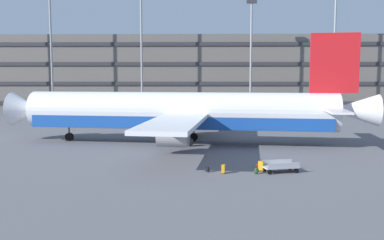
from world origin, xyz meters
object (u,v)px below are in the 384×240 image
(suitcase_navy, at_px, (223,169))
(backpack_orange, at_px, (208,169))
(baggage_cart, at_px, (280,166))
(airliner, at_px, (183,113))
(backpack_silver, at_px, (257,171))
(suitcase_black, at_px, (261,166))
(backpack_red, at_px, (258,166))

(suitcase_navy, bearing_deg, backpack_orange, 160.27)
(backpack_orange, bearing_deg, baggage_cart, 1.09)
(baggage_cart, bearing_deg, airliner, 120.34)
(airliner, bearing_deg, suitcase_navy, -75.69)
(backpack_silver, xyz_separation_m, baggage_cart, (1.82, 0.64, 0.19))
(airliner, distance_m, backpack_orange, 13.86)
(suitcase_black, xyz_separation_m, baggage_cart, (1.39, -0.09, -0.00))
(backpack_silver, bearing_deg, suitcase_black, 59.09)
(backpack_red, relative_size, baggage_cart, 0.16)
(backpack_orange, bearing_deg, airliner, 100.08)
(airliner, relative_size, backpack_orange, 78.57)
(backpack_silver, bearing_deg, baggage_cart, 19.42)
(suitcase_black, distance_m, baggage_cart, 1.39)
(backpack_silver, bearing_deg, backpack_red, 79.46)
(airliner, bearing_deg, backpack_orange, -79.92)
(airliner, height_order, backpack_red, airliner)
(suitcase_navy, height_order, suitcase_black, suitcase_black)
(suitcase_navy, distance_m, baggage_cart, 4.26)
(airliner, distance_m, backpack_silver, 15.36)
(suitcase_navy, height_order, backpack_red, suitcase_navy)
(suitcase_black, bearing_deg, baggage_cart, -3.64)
(backpack_red, xyz_separation_m, baggage_cart, (1.54, -0.88, 0.19))
(baggage_cart, bearing_deg, backpack_red, 150.29)
(airliner, distance_m, baggage_cart, 15.57)
(airliner, relative_size, suitcase_navy, 51.91)
(suitcase_navy, bearing_deg, airliner, 104.31)
(airliner, relative_size, backpack_silver, 71.32)
(suitcase_navy, distance_m, backpack_orange, 1.21)
(airliner, bearing_deg, backpack_silver, -66.90)
(airliner, bearing_deg, suitcase_black, -64.19)
(suitcase_black, bearing_deg, backpack_red, 101.05)
(suitcase_navy, bearing_deg, baggage_cart, 6.85)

